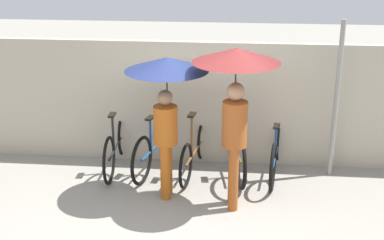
{
  "coord_description": "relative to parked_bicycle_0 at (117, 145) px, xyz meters",
  "views": [
    {
      "loc": [
        0.66,
        -5.79,
        3.52
      ],
      "look_at": [
        0.0,
        1.11,
        1.0
      ],
      "focal_mm": 50.0,
      "sensor_mm": 36.0,
      "label": 1
    }
  ],
  "objects": [
    {
      "name": "parked_bicycle_2",
      "position": [
        1.21,
        -0.04,
        -0.02
      ],
      "size": [
        0.45,
        1.72,
        1.07
      ],
      "rotation": [
        0.0,
        0.0,
        1.42
      ],
      "color": "black",
      "rests_on": "ground"
    },
    {
      "name": "pedestrian_center",
      "position": [
        1.8,
        -0.97,
        1.33
      ],
      "size": [
        1.11,
        1.11,
        2.11
      ],
      "rotation": [
        0.0,
        0.0,
        0.04
      ],
      "color": "#9E4C1E",
      "rests_on": "ground"
    },
    {
      "name": "parked_bicycle_0",
      "position": [
        0.0,
        0.0,
        0.0
      ],
      "size": [
        0.44,
        1.76,
        1.09
      ],
      "rotation": [
        0.0,
        0.0,
        1.6
      ],
      "color": "black",
      "rests_on": "ground"
    },
    {
      "name": "awning_pole",
      "position": [
        3.24,
        0.05,
        0.79
      ],
      "size": [
        0.07,
        0.07,
        2.33
      ],
      "color": "gray",
      "rests_on": "ground"
    },
    {
      "name": "parked_bicycle_4",
      "position": [
        2.42,
        0.0,
        -0.01
      ],
      "size": [
        0.44,
        1.77,
        1.1
      ],
      "rotation": [
        0.0,
        0.0,
        1.44
      ],
      "color": "black",
      "rests_on": "ground"
    },
    {
      "name": "parked_bicycle_1",
      "position": [
        0.61,
        0.02,
        0.0
      ],
      "size": [
        0.56,
        1.77,
        1.04
      ],
      "rotation": [
        0.0,
        0.0,
        1.35
      ],
      "color": "black",
      "rests_on": "ground"
    },
    {
      "name": "back_wall",
      "position": [
        1.21,
        0.38,
        0.58
      ],
      "size": [
        10.42,
        0.12,
        1.91
      ],
      "color": "#B2A893",
      "rests_on": "ground"
    },
    {
      "name": "pedestrian_leading",
      "position": [
        0.9,
        -0.75,
        1.19
      ],
      "size": [
        1.11,
        1.11,
        1.93
      ],
      "rotation": [
        0.0,
        0.0,
        -0.05
      ],
      "color": "#B25619",
      "rests_on": "ground"
    },
    {
      "name": "ground_plane",
      "position": [
        1.21,
        -1.62,
        -0.38
      ],
      "size": [
        30.0,
        30.0,
        0.0
      ],
      "primitive_type": "plane",
      "color": "gray"
    },
    {
      "name": "parked_bicycle_3",
      "position": [
        1.81,
        0.04,
        0.02
      ],
      "size": [
        0.49,
        1.84,
        1.03
      ],
      "rotation": [
        0.0,
        0.0,
        1.74
      ],
      "color": "black",
      "rests_on": "ground"
    }
  ]
}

